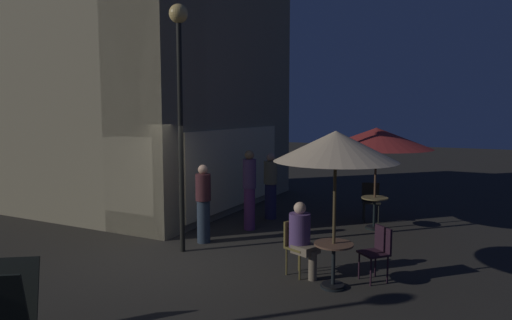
# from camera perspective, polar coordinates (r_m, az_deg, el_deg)

# --- Properties ---
(ground_plane) EXTENTS (60.00, 60.00, 0.00)m
(ground_plane) POSITION_cam_1_polar(r_m,az_deg,el_deg) (8.85, -10.63, -12.26)
(ground_plane) COLOR #2E2B25
(cafe_building) EXTENTS (6.91, 9.11, 9.38)m
(cafe_building) POSITION_cam_1_polar(r_m,az_deg,el_deg) (13.22, -16.61, 14.25)
(cafe_building) COLOR gray
(cafe_building) RESTS_ON ground
(street_lamp_near_corner) EXTENTS (0.36, 0.36, 4.78)m
(street_lamp_near_corner) POSITION_cam_1_polar(r_m,az_deg,el_deg) (8.92, -9.58, 10.40)
(street_lamp_near_corner) COLOR black
(street_lamp_near_corner) RESTS_ON ground
(menu_sandwich_board) EXTENTS (0.86, 0.83, 0.97)m
(menu_sandwich_board) POSITION_cam_1_polar(r_m,az_deg,el_deg) (6.35, -28.67, -15.71)
(menu_sandwich_board) COLOR black
(menu_sandwich_board) RESTS_ON ground
(cafe_table_0) EXTENTS (0.62, 0.62, 0.72)m
(cafe_table_0) POSITION_cam_1_polar(r_m,az_deg,el_deg) (7.40, 9.71, -12.06)
(cafe_table_0) COLOR black
(cafe_table_0) RESTS_ON ground
(cafe_table_1) EXTENTS (0.62, 0.62, 0.76)m
(cafe_table_1) POSITION_cam_1_polar(r_m,az_deg,el_deg) (11.11, 14.65, -5.84)
(cafe_table_1) COLOR black
(cafe_table_1) RESTS_ON ground
(patio_umbrella_0) EXTENTS (1.91, 1.91, 2.49)m
(patio_umbrella_0) POSITION_cam_1_polar(r_m,az_deg,el_deg) (7.05, 9.97, 1.62)
(patio_umbrella_0) COLOR black
(patio_umbrella_0) RESTS_ON ground
(patio_umbrella_1) EXTENTS (2.55, 2.55, 2.39)m
(patio_umbrella_1) POSITION_cam_1_polar(r_m,az_deg,el_deg) (10.89, 14.90, 2.65)
(patio_umbrella_1) COLOR black
(patio_umbrella_1) RESTS_ON ground
(cafe_chair_0) EXTENTS (0.57, 0.57, 0.90)m
(cafe_chair_0) POSITION_cam_1_polar(r_m,az_deg,el_deg) (7.83, 15.09, -10.64)
(cafe_chair_0) COLOR black
(cafe_chair_0) RESTS_ON ground
(cafe_chair_1) EXTENTS (0.50, 0.50, 0.92)m
(cafe_chair_1) POSITION_cam_1_polar(r_m,az_deg,el_deg) (7.89, 5.04, -10.21)
(cafe_chair_1) COLOR brown
(cafe_chair_1) RESTS_ON ground
(cafe_chair_2) EXTENTS (0.55, 0.55, 0.96)m
(cafe_chair_2) POSITION_cam_1_polar(r_m,az_deg,el_deg) (11.89, 14.22, -4.64)
(cafe_chair_2) COLOR black
(cafe_chair_2) RESTS_ON ground
(patron_seated_0) EXTENTS (0.47, 0.55, 1.27)m
(patron_seated_0) POSITION_cam_1_polar(r_m,az_deg,el_deg) (7.76, 5.77, -9.30)
(patron_seated_0) COLOR #7A6952
(patron_seated_0) RESTS_ON ground
(patron_standing_1) EXTENTS (0.35, 0.35, 1.71)m
(patron_standing_1) POSITION_cam_1_polar(r_m,az_deg,el_deg) (11.71, 1.85, -3.25)
(patron_standing_1) COLOR #28274D
(patron_standing_1) RESTS_ON ground
(patron_standing_2) EXTENTS (0.31, 0.31, 1.87)m
(patron_standing_2) POSITION_cam_1_polar(r_m,az_deg,el_deg) (10.60, -0.83, -3.69)
(patron_standing_2) COLOR #653066
(patron_standing_2) RESTS_ON ground
(patron_standing_3) EXTENTS (0.32, 0.32, 1.66)m
(patron_standing_3) POSITION_cam_1_polar(r_m,az_deg,el_deg) (9.66, -6.64, -5.44)
(patron_standing_3) COLOR #2B3745
(patron_standing_3) RESTS_ON ground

